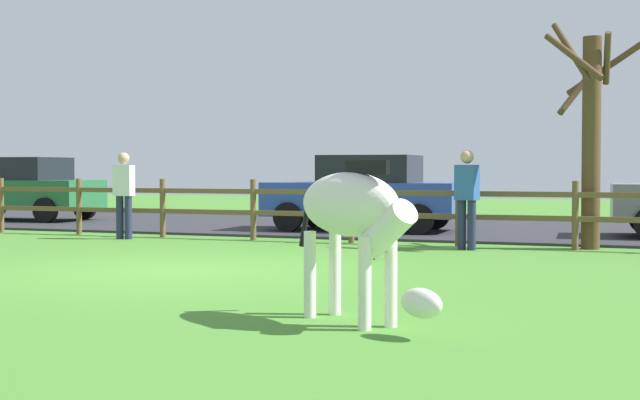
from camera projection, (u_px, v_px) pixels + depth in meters
ground_plane at (180, 271)px, 12.01m from camera, size 60.00×60.00×0.00m
parking_asphalt at (386, 227)px, 20.69m from camera, size 28.00×7.40×0.05m
paddock_fence at (301, 206)px, 16.77m from camera, size 21.48×0.11×1.14m
bare_tree at (591, 129)px, 15.17m from camera, size 1.64×1.66×3.77m
zebra at (355, 217)px, 7.91m from camera, size 1.68×1.28×1.41m
crow_on_grass at (375, 251)px, 13.45m from camera, size 0.22×0.10×0.20m
parked_car_blue at (365, 192)px, 19.00m from camera, size 4.08×2.03×1.56m
parked_car_green at (20, 188)px, 22.85m from camera, size 4.09×2.06×1.56m
visitor_left_of_tree at (467, 195)px, 15.04m from camera, size 0.41×0.31×1.64m
visitor_right_of_tree at (124, 191)px, 17.34m from camera, size 0.37×0.24×1.64m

